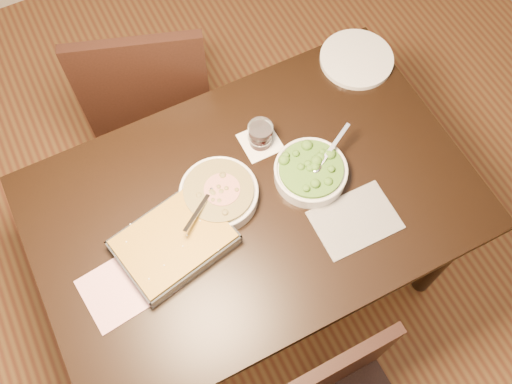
{
  "coord_description": "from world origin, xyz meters",
  "views": [
    {
      "loc": [
        -0.34,
        -0.69,
        2.4
      ],
      "look_at": [
        0.01,
        0.0,
        0.8
      ],
      "focal_mm": 40.0,
      "sensor_mm": 36.0,
      "label": 1
    }
  ],
  "objects_px": {
    "stew_bowl": "(219,194)",
    "chair_far": "(150,91)",
    "dinner_plate": "(357,59)",
    "wine_tumbler": "(260,134)",
    "broccoli_bowl": "(311,172)",
    "baking_dish": "(174,242)",
    "table": "(253,213)"
  },
  "relations": [
    {
      "from": "stew_bowl",
      "to": "chair_far",
      "type": "relative_size",
      "value": 0.25
    },
    {
      "from": "dinner_plate",
      "to": "stew_bowl",
      "type": "bearing_deg",
      "value": -157.95
    },
    {
      "from": "wine_tumbler",
      "to": "dinner_plate",
      "type": "height_order",
      "value": "wine_tumbler"
    },
    {
      "from": "stew_bowl",
      "to": "chair_far",
      "type": "height_order",
      "value": "chair_far"
    },
    {
      "from": "broccoli_bowl",
      "to": "dinner_plate",
      "type": "distance_m",
      "value": 0.51
    },
    {
      "from": "baking_dish",
      "to": "dinner_plate",
      "type": "distance_m",
      "value": 0.94
    },
    {
      "from": "stew_bowl",
      "to": "broccoli_bowl",
      "type": "distance_m",
      "value": 0.3
    },
    {
      "from": "baking_dish",
      "to": "dinner_plate",
      "type": "relative_size",
      "value": 1.42
    },
    {
      "from": "table",
      "to": "baking_dish",
      "type": "bearing_deg",
      "value": -174.67
    },
    {
      "from": "stew_bowl",
      "to": "chair_far",
      "type": "bearing_deg",
      "value": 91.28
    },
    {
      "from": "chair_far",
      "to": "broccoli_bowl",
      "type": "bearing_deg",
      "value": 132.93
    },
    {
      "from": "table",
      "to": "dinner_plate",
      "type": "relative_size",
      "value": 5.28
    },
    {
      "from": "chair_far",
      "to": "table",
      "type": "bearing_deg",
      "value": 117.69
    },
    {
      "from": "wine_tumbler",
      "to": "broccoli_bowl",
      "type": "bearing_deg",
      "value": -65.54
    },
    {
      "from": "stew_bowl",
      "to": "baking_dish",
      "type": "relative_size",
      "value": 0.66
    },
    {
      "from": "baking_dish",
      "to": "dinner_plate",
      "type": "bearing_deg",
      "value": 10.62
    },
    {
      "from": "baking_dish",
      "to": "broccoli_bowl",
      "type": "bearing_deg",
      "value": -9.26
    },
    {
      "from": "broccoli_bowl",
      "to": "dinner_plate",
      "type": "bearing_deg",
      "value": 41.4
    },
    {
      "from": "stew_bowl",
      "to": "chair_far",
      "type": "xyz_separation_m",
      "value": [
        -0.01,
        0.64,
        -0.23
      ]
    },
    {
      "from": "wine_tumbler",
      "to": "baking_dish",
      "type": "bearing_deg",
      "value": -152.45
    },
    {
      "from": "dinner_plate",
      "to": "chair_far",
      "type": "relative_size",
      "value": 0.27
    },
    {
      "from": "table",
      "to": "dinner_plate",
      "type": "height_order",
      "value": "dinner_plate"
    },
    {
      "from": "dinner_plate",
      "to": "baking_dish",
      "type": "bearing_deg",
      "value": -157.6
    },
    {
      "from": "broccoli_bowl",
      "to": "baking_dish",
      "type": "distance_m",
      "value": 0.49
    },
    {
      "from": "broccoli_bowl",
      "to": "chair_far",
      "type": "xyz_separation_m",
      "value": [
        -0.31,
        0.7,
        -0.23
      ]
    },
    {
      "from": "broccoli_bowl",
      "to": "chair_far",
      "type": "bearing_deg",
      "value": 113.98
    },
    {
      "from": "wine_tumbler",
      "to": "dinner_plate",
      "type": "relative_size",
      "value": 0.35
    },
    {
      "from": "stew_bowl",
      "to": "dinner_plate",
      "type": "xyz_separation_m",
      "value": [
        0.68,
        0.27,
        -0.03
      ]
    },
    {
      "from": "table",
      "to": "baking_dish",
      "type": "xyz_separation_m",
      "value": [
        -0.28,
        -0.03,
        0.12
      ]
    },
    {
      "from": "chair_far",
      "to": "stew_bowl",
      "type": "bearing_deg",
      "value": 110.23
    },
    {
      "from": "broccoli_bowl",
      "to": "chair_far",
      "type": "distance_m",
      "value": 0.8
    },
    {
      "from": "broccoli_bowl",
      "to": "wine_tumbler",
      "type": "relative_size",
      "value": 2.8
    }
  ]
}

